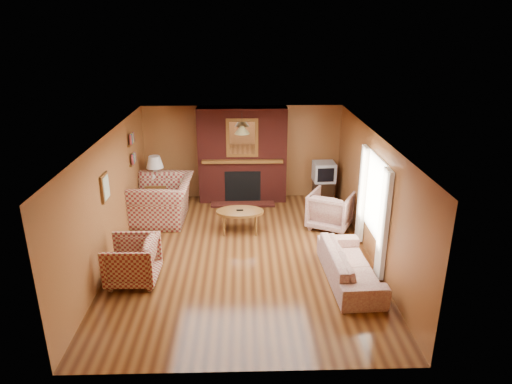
{
  "coord_description": "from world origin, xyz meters",
  "views": [
    {
      "loc": [
        0.03,
        -8.07,
        4.34
      ],
      "look_at": [
        0.27,
        0.6,
        1.1
      ],
      "focal_mm": 32.0,
      "sensor_mm": 36.0,
      "label": 1
    }
  ],
  "objects_px": {
    "side_table": "(157,196)",
    "plaid_armchair": "(132,261)",
    "floral_armchair": "(331,210)",
    "floral_sofa": "(350,265)",
    "crt_tv": "(324,172)",
    "table_lamp": "(155,168)",
    "fireplace": "(242,156)",
    "plaid_loveseat": "(163,200)",
    "coffee_table": "(240,213)",
    "tv_stand": "(323,191)"
  },
  "relations": [
    {
      "from": "coffee_table",
      "to": "side_table",
      "type": "height_order",
      "value": "side_table"
    },
    {
      "from": "plaid_loveseat",
      "to": "tv_stand",
      "type": "xyz_separation_m",
      "value": [
        3.9,
        1.04,
        -0.21
      ]
    },
    {
      "from": "plaid_loveseat",
      "to": "crt_tv",
      "type": "bearing_deg",
      "value": 106.06
    },
    {
      "from": "plaid_armchair",
      "to": "floral_armchair",
      "type": "bearing_deg",
      "value": 119.96
    },
    {
      "from": "floral_armchair",
      "to": "side_table",
      "type": "distance_m",
      "value": 4.24
    },
    {
      "from": "plaid_armchair",
      "to": "floral_armchair",
      "type": "xyz_separation_m",
      "value": [
        3.91,
        2.19,
        0.01
      ]
    },
    {
      "from": "table_lamp",
      "to": "tv_stand",
      "type": "bearing_deg",
      "value": 4.82
    },
    {
      "from": "fireplace",
      "to": "crt_tv",
      "type": "distance_m",
      "value": 2.09
    },
    {
      "from": "plaid_armchair",
      "to": "side_table",
      "type": "height_order",
      "value": "plaid_armchair"
    },
    {
      "from": "plaid_armchair",
      "to": "floral_sofa",
      "type": "bearing_deg",
      "value": 89.77
    },
    {
      "from": "coffee_table",
      "to": "table_lamp",
      "type": "bearing_deg",
      "value": 145.42
    },
    {
      "from": "floral_sofa",
      "to": "tv_stand",
      "type": "distance_m",
      "value": 3.81
    },
    {
      "from": "floral_sofa",
      "to": "coffee_table",
      "type": "xyz_separation_m",
      "value": [
        -1.96,
        2.05,
        0.16
      ]
    },
    {
      "from": "side_table",
      "to": "crt_tv",
      "type": "distance_m",
      "value": 4.19
    },
    {
      "from": "floral_sofa",
      "to": "crt_tv",
      "type": "xyz_separation_m",
      "value": [
        0.15,
        3.8,
        0.51
      ]
    },
    {
      "from": "plaid_loveseat",
      "to": "table_lamp",
      "type": "relative_size",
      "value": 2.25
    },
    {
      "from": "plaid_armchair",
      "to": "floral_armchair",
      "type": "distance_m",
      "value": 4.48
    },
    {
      "from": "tv_stand",
      "to": "crt_tv",
      "type": "height_order",
      "value": "crt_tv"
    },
    {
      "from": "floral_sofa",
      "to": "coffee_table",
      "type": "distance_m",
      "value": 2.85
    },
    {
      "from": "floral_sofa",
      "to": "crt_tv",
      "type": "distance_m",
      "value": 3.84
    },
    {
      "from": "tv_stand",
      "to": "crt_tv",
      "type": "bearing_deg",
      "value": -88.16
    },
    {
      "from": "side_table",
      "to": "plaid_armchair",
      "type": "bearing_deg",
      "value": -87.47
    },
    {
      "from": "floral_sofa",
      "to": "table_lamp",
      "type": "relative_size",
      "value": 3.0
    },
    {
      "from": "crt_tv",
      "to": "floral_sofa",
      "type": "bearing_deg",
      "value": -92.26
    },
    {
      "from": "side_table",
      "to": "fireplace",
      "type": "bearing_deg",
      "value": 14.29
    },
    {
      "from": "side_table",
      "to": "tv_stand",
      "type": "bearing_deg",
      "value": 4.82
    },
    {
      "from": "plaid_armchair",
      "to": "floral_armchair",
      "type": "relative_size",
      "value": 0.98
    },
    {
      "from": "coffee_table",
      "to": "tv_stand",
      "type": "height_order",
      "value": "tv_stand"
    },
    {
      "from": "fireplace",
      "to": "floral_armchair",
      "type": "distance_m",
      "value": 2.73
    },
    {
      "from": "plaid_loveseat",
      "to": "side_table",
      "type": "bearing_deg",
      "value": -158.75
    },
    {
      "from": "floral_sofa",
      "to": "tv_stand",
      "type": "bearing_deg",
      "value": -4.69
    },
    {
      "from": "plaid_loveseat",
      "to": "crt_tv",
      "type": "xyz_separation_m",
      "value": [
        3.9,
        1.03,
        0.31
      ]
    },
    {
      "from": "plaid_loveseat",
      "to": "floral_sofa",
      "type": "distance_m",
      "value": 4.67
    },
    {
      "from": "table_lamp",
      "to": "crt_tv",
      "type": "bearing_deg",
      "value": 4.74
    },
    {
      "from": "tv_stand",
      "to": "crt_tv",
      "type": "xyz_separation_m",
      "value": [
        -0.0,
        -0.01,
        0.52
      ]
    },
    {
      "from": "crt_tv",
      "to": "coffee_table",
      "type": "bearing_deg",
      "value": -140.4
    },
    {
      "from": "floral_armchair",
      "to": "plaid_armchair",
      "type": "bearing_deg",
      "value": 57.04
    },
    {
      "from": "fireplace",
      "to": "coffee_table",
      "type": "height_order",
      "value": "fireplace"
    },
    {
      "from": "floral_sofa",
      "to": "floral_armchair",
      "type": "bearing_deg",
      "value": -3.95
    },
    {
      "from": "coffee_table",
      "to": "side_table",
      "type": "distance_m",
      "value": 2.48
    },
    {
      "from": "side_table",
      "to": "crt_tv",
      "type": "bearing_deg",
      "value": 4.74
    },
    {
      "from": "plaid_loveseat",
      "to": "table_lamp",
      "type": "distance_m",
      "value": 0.92
    },
    {
      "from": "plaid_armchair",
      "to": "floral_sofa",
      "type": "height_order",
      "value": "plaid_armchair"
    },
    {
      "from": "fireplace",
      "to": "side_table",
      "type": "relative_size",
      "value": 3.57
    },
    {
      "from": "fireplace",
      "to": "plaid_armchair",
      "type": "distance_m",
      "value": 4.45
    },
    {
      "from": "floral_armchair",
      "to": "side_table",
      "type": "bearing_deg",
      "value": 11.29
    },
    {
      "from": "coffee_table",
      "to": "table_lamp",
      "type": "relative_size",
      "value": 1.53
    },
    {
      "from": "plaid_armchair",
      "to": "side_table",
      "type": "xyz_separation_m",
      "value": [
        -0.15,
        3.39,
        -0.07
      ]
    },
    {
      "from": "tv_stand",
      "to": "floral_sofa",
      "type": "bearing_deg",
      "value": -90.42
    },
    {
      "from": "table_lamp",
      "to": "fireplace",
      "type": "bearing_deg",
      "value": 14.29
    }
  ]
}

